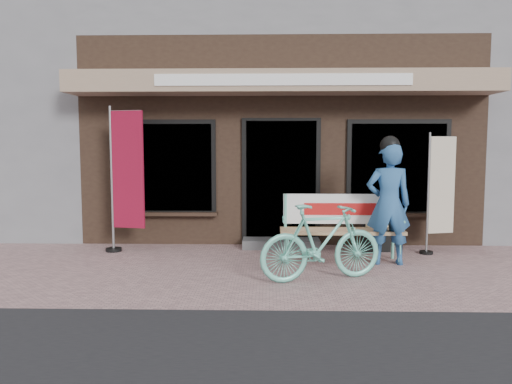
{
  "coord_description": "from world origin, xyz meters",
  "views": [
    {
      "loc": [
        -0.21,
        -6.61,
        1.74
      ],
      "look_at": [
        -0.4,
        0.7,
        1.05
      ],
      "focal_mm": 35.0,
      "sensor_mm": 36.0,
      "label": 1
    }
  ],
  "objects_px": {
    "nobori_cream": "(439,192)",
    "bench": "(341,222)",
    "person": "(389,202)",
    "bicycle": "(322,242)",
    "nobori_red": "(125,177)",
    "menu_stand": "(377,223)"
  },
  "relations": [
    {
      "from": "nobori_red",
      "to": "menu_stand",
      "type": "height_order",
      "value": "nobori_red"
    },
    {
      "from": "bicycle",
      "to": "menu_stand",
      "type": "xyz_separation_m",
      "value": [
        1.07,
        1.73,
        -0.01
      ]
    },
    {
      "from": "person",
      "to": "nobori_cream",
      "type": "xyz_separation_m",
      "value": [
        0.98,
        0.74,
        0.08
      ]
    },
    {
      "from": "person",
      "to": "nobori_cream",
      "type": "height_order",
      "value": "nobori_cream"
    },
    {
      "from": "bench",
      "to": "bicycle",
      "type": "bearing_deg",
      "value": -109.28
    },
    {
      "from": "bicycle",
      "to": "bench",
      "type": "bearing_deg",
      "value": -37.15
    },
    {
      "from": "nobori_cream",
      "to": "menu_stand",
      "type": "xyz_separation_m",
      "value": [
        -0.97,
        0.07,
        -0.52
      ]
    },
    {
      "from": "bench",
      "to": "nobori_red",
      "type": "distance_m",
      "value": 3.49
    },
    {
      "from": "bicycle",
      "to": "person",
      "type": "bearing_deg",
      "value": -66.81
    },
    {
      "from": "person",
      "to": "bicycle",
      "type": "relative_size",
      "value": 1.13
    },
    {
      "from": "nobori_red",
      "to": "nobori_cream",
      "type": "bearing_deg",
      "value": 11.49
    },
    {
      "from": "nobori_cream",
      "to": "bench",
      "type": "bearing_deg",
      "value": -176.56
    },
    {
      "from": "bicycle",
      "to": "nobori_cream",
      "type": "relative_size",
      "value": 0.85
    },
    {
      "from": "bench",
      "to": "nobori_cream",
      "type": "height_order",
      "value": "nobori_cream"
    },
    {
      "from": "menu_stand",
      "to": "person",
      "type": "bearing_deg",
      "value": -98.13
    },
    {
      "from": "menu_stand",
      "to": "nobori_red",
      "type": "bearing_deg",
      "value": 174.03
    },
    {
      "from": "person",
      "to": "nobori_cream",
      "type": "relative_size",
      "value": 0.97
    },
    {
      "from": "bench",
      "to": "nobori_red",
      "type": "relative_size",
      "value": 0.78
    },
    {
      "from": "nobori_red",
      "to": "bench",
      "type": "bearing_deg",
      "value": 3.35
    },
    {
      "from": "bench",
      "to": "menu_stand",
      "type": "height_order",
      "value": "bench"
    },
    {
      "from": "bicycle",
      "to": "nobori_cream",
      "type": "distance_m",
      "value": 2.68
    },
    {
      "from": "person",
      "to": "nobori_cream",
      "type": "bearing_deg",
      "value": 37.87
    }
  ]
}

